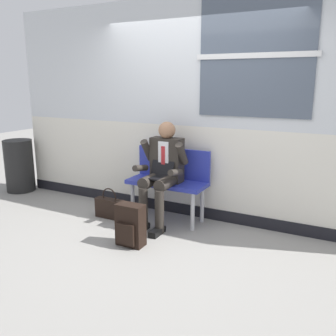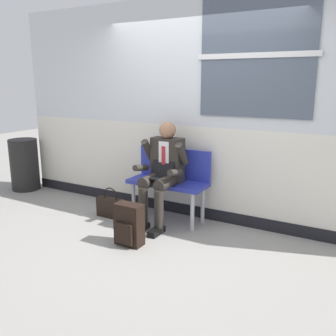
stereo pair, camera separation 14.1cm
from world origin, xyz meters
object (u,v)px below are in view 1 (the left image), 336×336
(handbag, at_px, (110,208))
(person_seated, at_px, (162,170))
(bench_with_person, at_px, (169,178))
(backpack, at_px, (130,226))
(trash_bin, at_px, (19,166))

(handbag, bearing_deg, person_seated, 12.25)
(bench_with_person, height_order, backpack, bench_with_person)
(bench_with_person, xyz_separation_m, handbag, (-0.70, -0.35, -0.41))
(bench_with_person, relative_size, handbag, 2.48)
(handbag, xyz_separation_m, trash_bin, (-2.03, 0.33, 0.28))
(backpack, bearing_deg, trash_bin, 161.88)
(handbag, distance_m, trash_bin, 2.08)
(handbag, bearing_deg, backpack, -38.96)
(person_seated, distance_m, handbag, 0.90)
(bench_with_person, distance_m, backpack, 0.97)
(bench_with_person, height_order, person_seated, person_seated)
(backpack, height_order, handbag, backpack)
(backpack, relative_size, trash_bin, 0.56)
(bench_with_person, height_order, handbag, bench_with_person)
(person_seated, distance_m, trash_bin, 2.75)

